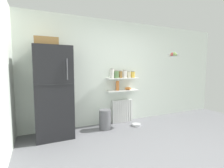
{
  "coord_description": "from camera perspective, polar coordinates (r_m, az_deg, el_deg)",
  "views": [
    {
      "loc": [
        -1.78,
        -1.86,
        1.41
      ],
      "look_at": [
        -0.2,
        1.6,
        1.05
      ],
      "focal_mm": 26.72,
      "sensor_mm": 36.0,
      "label": 1
    }
  ],
  "objects": [
    {
      "name": "storage_jar_4",
      "position": [
        4.35,
        5.77,
        3.27
      ],
      "size": [
        0.1,
        0.1,
        0.17
      ],
      "color": "beige",
      "rests_on": "wall_shelf_upper"
    },
    {
      "name": "back_wall",
      "position": [
        4.3,
        -0.02,
        3.94
      ],
      "size": [
        7.04,
        0.1,
        2.6
      ],
      "primitive_type": "cube",
      "color": "silver",
      "rests_on": "ground_plane"
    },
    {
      "name": "storage_jar_2",
      "position": [
        4.23,
        2.97,
        3.34
      ],
      "size": [
        0.09,
        0.09,
        0.19
      ],
      "color": "olive",
      "rests_on": "wall_shelf_upper"
    },
    {
      "name": "refrigerator",
      "position": [
        3.59,
        -19.47,
        -2.2
      ],
      "size": [
        0.72,
        0.67,
        1.99
      ],
      "color": "black",
      "rests_on": "ground_plane"
    },
    {
      "name": "storage_jar_5",
      "position": [
        4.41,
        7.12,
        3.3
      ],
      "size": [
        0.11,
        0.11,
        0.17
      ],
      "color": "yellow",
      "rests_on": "wall_shelf_upper"
    },
    {
      "name": "vase",
      "position": [
        4.21,
        1.89,
        -0.57
      ],
      "size": [
        0.09,
        0.09,
        0.24
      ],
      "primitive_type": "cylinder",
      "color": "#CC7033",
      "rests_on": "wall_shelf_lower"
    },
    {
      "name": "shelf_bowl",
      "position": [
        4.36,
        5.49,
        -1.5
      ],
      "size": [
        0.16,
        0.16,
        0.07
      ],
      "primitive_type": "ellipsoid",
      "color": "orange",
      "rests_on": "wall_shelf_lower"
    },
    {
      "name": "hanging_fruit_basket",
      "position": [
        4.62,
        20.27,
        9.41
      ],
      "size": [
        0.3,
        0.3,
        0.1
      ],
      "color": "#B2B2B7"
    },
    {
      "name": "storage_jar_3",
      "position": [
        4.29,
        4.39,
        3.45
      ],
      "size": [
        0.1,
        0.1,
        0.2
      ],
      "color": "silver",
      "rests_on": "wall_shelf_upper"
    },
    {
      "name": "radiator",
      "position": [
        4.43,
        3.42,
        -9.22
      ],
      "size": [
        0.56,
        0.12,
        0.59
      ],
      "color": "white",
      "rests_on": "ground_plane"
    },
    {
      "name": "pet_food_bowl",
      "position": [
        4.26,
        8.32,
        -13.64
      ],
      "size": [
        0.22,
        0.22,
        0.05
      ],
      "primitive_type": "cylinder",
      "color": "#B7B7BC",
      "rests_on": "ground_plane"
    },
    {
      "name": "trash_bin",
      "position": [
        3.96,
        -2.41,
        -12.01
      ],
      "size": [
        0.27,
        0.27,
        0.45
      ],
      "primitive_type": "cylinder",
      "color": "slate",
      "rests_on": "ground_plane"
    },
    {
      "name": "wall_shelf_lower",
      "position": [
        4.29,
        3.65,
        -2.27
      ],
      "size": [
        0.86,
        0.22,
        0.02
      ],
      "primitive_type": "cube",
      "color": "white"
    },
    {
      "name": "ground_plane",
      "position": [
        3.28,
        12.04,
        -20.21
      ],
      "size": [
        7.04,
        7.04,
        0.0
      ],
      "primitive_type": "plane",
      "color": "slate"
    },
    {
      "name": "wall_shelf_upper",
      "position": [
        4.26,
        3.67,
        1.94
      ],
      "size": [
        0.86,
        0.22,
        0.02
      ],
      "primitive_type": "cube",
      "color": "white"
    },
    {
      "name": "storage_jar_1",
      "position": [
        4.18,
        1.51,
        3.36
      ],
      "size": [
        0.12,
        0.12,
        0.19
      ],
      "color": "#5B7F4C",
      "rests_on": "wall_shelf_upper"
    },
    {
      "name": "storage_jar_0",
      "position": [
        4.12,
        0.01,
        3.65
      ],
      "size": [
        0.1,
        0.1,
        0.24
      ],
      "color": "silver",
      "rests_on": "wall_shelf_upper"
    }
  ]
}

